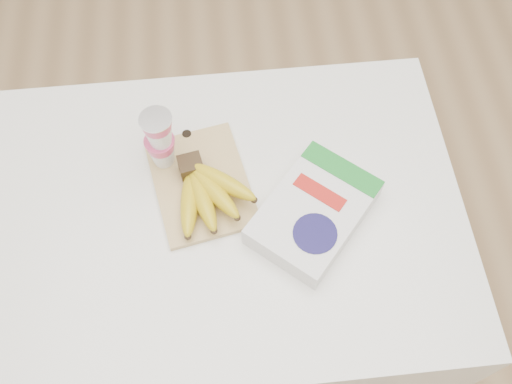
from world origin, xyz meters
TOP-DOWN VIEW (x-y plane):
  - room at (0.00, 0.00)m, footprint 4.00×4.00m
  - table at (0.00, 0.00)m, footprint 1.07×0.71m
  - cutting_board at (0.00, 0.06)m, footprint 0.23×0.29m
  - bananas at (0.01, 0.02)m, footprint 0.17×0.19m
  - yogurt_stack at (-0.07, 0.12)m, footprint 0.07×0.07m
  - cereal_box at (0.22, -0.04)m, footprint 0.29×0.30m

SIDE VIEW (x-z plane):
  - table at x=0.00m, z-range 0.00..0.80m
  - cutting_board at x=0.00m, z-range 0.80..0.82m
  - cereal_box at x=0.22m, z-range 0.80..0.86m
  - bananas at x=0.01m, z-range 0.81..0.88m
  - yogurt_stack at x=-0.07m, z-range 0.82..0.97m
  - room at x=0.00m, z-range -0.65..3.35m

